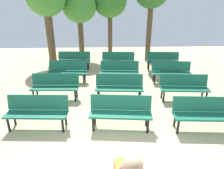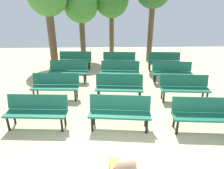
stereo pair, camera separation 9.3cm
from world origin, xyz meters
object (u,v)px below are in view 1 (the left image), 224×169
(bench_r3_c0, at_px, (74,59))
(bench_r3_c2, at_px, (163,60))
(bench_r1_c0, at_px, (55,85))
(bench_r2_c2, at_px, (171,71))
(bench_r0_c0, at_px, (37,110))
(bench_r2_c1, at_px, (119,70))
(bench_r2_c0, at_px, (68,70))
(tree_1, at_px, (79,7))
(bench_r1_c1, at_px, (119,86))
(bench_r0_c2, at_px, (205,112))
(bench_r1_c2, at_px, (184,86))
(bench_r0_c1, at_px, (121,110))
(tree_2, at_px, (110,1))
(bench_r3_c1, at_px, (118,60))

(bench_r3_c0, distance_m, bench_r3_c2, 4.41)
(bench_r1_c0, relative_size, bench_r2_c2, 0.99)
(bench_r0_c0, distance_m, bench_r2_c1, 4.02)
(bench_r2_c2, bearing_deg, bench_r2_c0, -179.14)
(bench_r0_c0, distance_m, tree_1, 7.69)
(bench_r1_c1, height_order, bench_r2_c0, same)
(bench_r0_c2, distance_m, bench_r1_c2, 1.73)
(bench_r1_c0, relative_size, bench_r3_c0, 0.99)
(bench_r2_c1, height_order, bench_r2_c2, same)
(bench_r1_c1, xyz_separation_m, bench_r1_c2, (2.19, -0.12, 0.00))
(bench_r0_c1, bearing_deg, bench_r1_c1, 92.35)
(bench_r1_c2, xyz_separation_m, bench_r2_c2, (0.10, 1.61, 0.00))
(bench_r0_c2, distance_m, bench_r1_c0, 4.69)
(bench_r3_c2, bearing_deg, bench_r1_c0, -142.19)
(bench_r0_c1, distance_m, bench_r1_c0, 2.77)
(bench_r1_c0, xyz_separation_m, tree_2, (2.13, 6.14, 2.72))
(bench_r1_c0, bearing_deg, bench_r2_c0, 86.79)
(tree_1, bearing_deg, tree_2, 17.85)
(bench_r0_c2, xyz_separation_m, bench_r3_c1, (-1.82, 5.14, 0.00))
(bench_r2_c1, relative_size, bench_r3_c2, 1.00)
(bench_r0_c1, height_order, bench_r3_c2, same)
(bench_r1_c1, xyz_separation_m, bench_r2_c0, (-2.02, 1.78, 0.00))
(bench_r1_c2, bearing_deg, bench_r2_c0, 160.30)
(bench_r1_c2, bearing_deg, bench_r3_c0, 143.72)
(bench_r2_c0, relative_size, tree_2, 0.38)
(tree_2, bearing_deg, bench_r2_c0, -113.45)
(bench_r3_c1, bearing_deg, bench_r2_c1, -87.67)
(bench_r1_c0, relative_size, bench_r3_c1, 0.99)
(bench_r0_c2, xyz_separation_m, bench_r1_c0, (-4.23, 2.02, 0.00))
(bench_r3_c2, bearing_deg, bench_r1_c2, -89.48)
(bench_r1_c1, height_order, bench_r3_c0, same)
(bench_r0_c1, bearing_deg, tree_1, 108.78)
(bench_r2_c0, height_order, bench_r3_c0, same)
(bench_r1_c1, bearing_deg, bench_r0_c2, -37.32)
(bench_r0_c0, relative_size, bench_r0_c1, 0.99)
(bench_r2_c2, xyz_separation_m, bench_r3_c0, (-4.26, 2.01, 0.00))
(bench_r2_c0, height_order, bench_r3_c1, same)
(bench_r0_c0, height_order, tree_1, tree_1)
(bench_r0_c1, xyz_separation_m, bench_r2_c0, (-1.92, 3.43, 0.00))
(bench_r2_c2, relative_size, bench_r3_c2, 1.00)
(bench_r1_c2, xyz_separation_m, bench_r3_c2, (0.24, 3.31, 0.00))
(bench_r2_c1, xyz_separation_m, bench_r3_c2, (2.28, 1.52, 0.00))
(bench_r2_c0, bearing_deg, bench_r0_c2, -37.00)
(bench_r2_c0, xyz_separation_m, tree_1, (0.22, 3.97, 2.42))
(bench_r2_c0, height_order, tree_1, tree_1)
(bench_r0_c0, height_order, bench_r1_c0, same)
(bench_r0_c0, distance_m, bench_r1_c2, 4.68)
(bench_r0_c2, distance_m, bench_r2_c2, 3.34)
(bench_r2_c2, bearing_deg, bench_r1_c1, -142.19)
(bench_r2_c1, distance_m, tree_1, 5.14)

